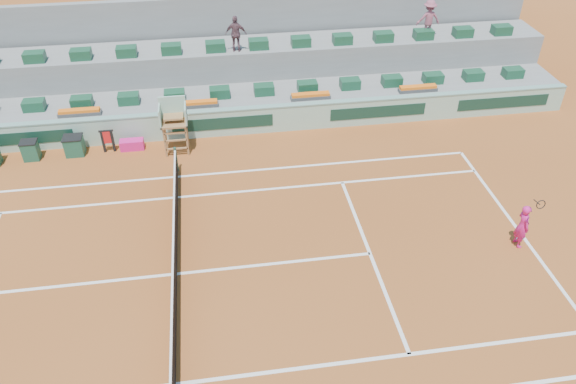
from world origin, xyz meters
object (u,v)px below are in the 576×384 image
at_px(drink_cooler_a, 74,146).
at_px(tennis_player, 523,226).
at_px(player_bag, 132,145).
at_px(umpire_chair, 174,118).

height_order(drink_cooler_a, tennis_player, tennis_player).
distance_m(drink_cooler_a, tennis_player, 17.70).
bearing_deg(tennis_player, player_bag, 148.63).
relative_size(player_bag, umpire_chair, 0.41).
bearing_deg(player_bag, drink_cooler_a, -178.62).
height_order(player_bag, tennis_player, tennis_player).
xyz_separation_m(player_bag, tennis_player, (13.40, -8.17, 0.61)).
xyz_separation_m(drink_cooler_a, tennis_player, (15.72, -8.11, 0.41)).
bearing_deg(drink_cooler_a, player_bag, 1.38).
relative_size(umpire_chair, drink_cooler_a, 2.86).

